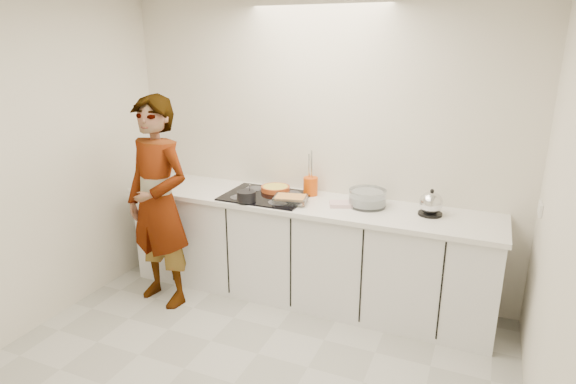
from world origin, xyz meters
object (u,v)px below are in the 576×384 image
at_px(mixing_bowl, 367,199).
at_px(cook, 158,203).
at_px(tart_dish, 275,188).
at_px(saucepan, 246,196).
at_px(hob, 266,196).
at_px(baking_dish, 290,199).
at_px(kettle, 431,204).
at_px(utensil_crock, 311,186).

height_order(mixing_bowl, cook, cook).
height_order(tart_dish, saucepan, saucepan).
height_order(hob, baking_dish, baking_dish).
xyz_separation_m(baking_dish, cook, (-1.04, -0.41, -0.05)).
bearing_deg(cook, baking_dish, 32.08).
xyz_separation_m(saucepan, baking_dish, (0.35, 0.12, -0.02)).
bearing_deg(baking_dish, kettle, 9.06).
height_order(saucepan, kettle, kettle).
height_order(tart_dish, mixing_bowl, mixing_bowl).
distance_m(hob, cook, 0.92).
height_order(saucepan, cook, cook).
xyz_separation_m(tart_dish, mixing_bowl, (0.86, -0.06, 0.03)).
bearing_deg(cook, saucepan, 33.16).
xyz_separation_m(utensil_crock, cook, (-1.11, -0.71, -0.08)).
bearing_deg(hob, tart_dish, 81.11).
height_order(saucepan, baking_dish, saucepan).
relative_size(hob, kettle, 3.38).
bearing_deg(kettle, mixing_bowl, 179.00).
bearing_deg(utensil_crock, kettle, -6.44).
bearing_deg(utensil_crock, hob, -149.32).
distance_m(kettle, cook, 2.23).
xyz_separation_m(hob, saucepan, (-0.08, -0.22, 0.05)).
distance_m(hob, baking_dish, 0.29).
relative_size(kettle, cook, 0.12).
bearing_deg(mixing_bowl, tart_dish, 176.23).
distance_m(hob, mixing_bowl, 0.89).
distance_m(saucepan, kettle, 1.49).
bearing_deg(baking_dish, cook, -158.28).
distance_m(tart_dish, cook, 1.03).
bearing_deg(tart_dish, kettle, -2.74).
relative_size(tart_dish, baking_dish, 0.86).
bearing_deg(cook, hob, 43.88).
bearing_deg(kettle, cook, -164.64).
xyz_separation_m(hob, kettle, (1.39, 0.08, 0.08)).
distance_m(kettle, utensil_crock, 1.05).
bearing_deg(utensil_crock, tart_dish, -170.58).
distance_m(baking_dish, kettle, 1.13).
distance_m(baking_dish, cook, 1.12).
height_order(baking_dish, cook, cook).
bearing_deg(tart_dish, saucepan, -105.28).
height_order(tart_dish, cook, cook).
distance_m(hob, utensil_crock, 0.40).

